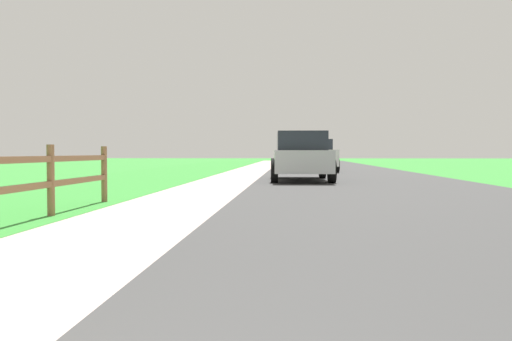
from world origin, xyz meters
TOP-DOWN VIEW (x-y plane):
  - ground_plane at (0.00, 25.00)m, footprint 120.00×120.00m
  - road_asphalt at (3.50, 27.00)m, footprint 7.00×66.00m
  - curb_concrete at (-3.00, 27.00)m, footprint 6.00×66.00m
  - grass_verge at (-4.50, 27.00)m, footprint 5.00×66.00m
  - parked_suv_silver at (1.49, 17.27)m, footprint 2.14×4.91m
  - parked_car_white at (2.25, 25.68)m, footprint 2.36×4.62m
  - parked_car_beige at (2.07, 35.23)m, footprint 2.05×4.27m

SIDE VIEW (x-z plane):
  - ground_plane at x=0.00m, z-range 0.00..0.00m
  - road_asphalt at x=3.50m, z-range 0.00..0.01m
  - curb_concrete at x=-3.00m, z-range 0.00..0.01m
  - grass_verge at x=-4.50m, z-range 0.00..0.01m
  - parked_car_beige at x=2.07m, z-range 0.02..1.49m
  - parked_car_white at x=2.25m, z-range 0.02..1.61m
  - parked_suv_silver at x=1.49m, z-range 0.02..1.64m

